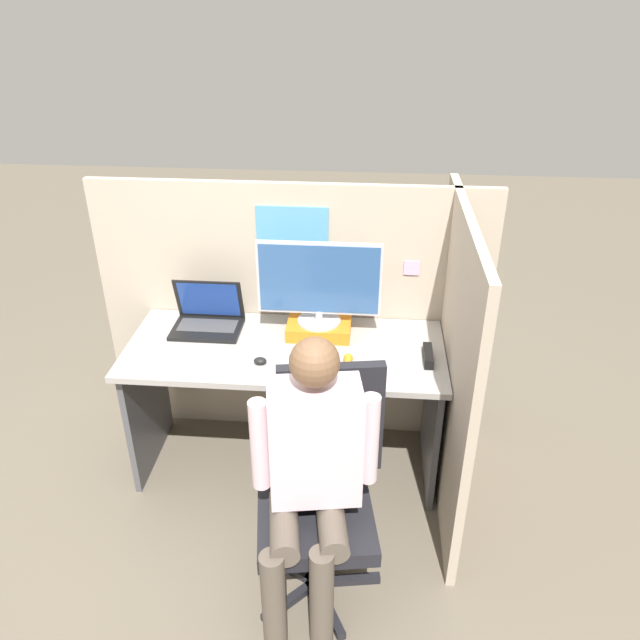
{
  "coord_description": "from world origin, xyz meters",
  "views": [
    {
      "loc": [
        0.38,
        -2.21,
        2.32
      ],
      "look_at": [
        0.18,
        0.16,
        0.99
      ],
      "focal_mm": 35.0,
      "sensor_mm": 36.0,
      "label": 1
    }
  ],
  "objects": [
    {
      "name": "paper_box",
      "position": [
        0.15,
        0.47,
        0.77
      ],
      "size": [
        0.31,
        0.22,
        0.07
      ],
      "color": "orange",
      "rests_on": "desk"
    },
    {
      "name": "person",
      "position": [
        0.21,
        -0.48,
        0.71
      ],
      "size": [
        0.47,
        0.45,
        1.24
      ],
      "color": "brown",
      "rests_on": "ground"
    },
    {
      "name": "desk",
      "position": [
        0.0,
        0.33,
        0.56
      ],
      "size": [
        1.54,
        0.65,
        0.74
      ],
      "color": "#9E9993",
      "rests_on": "ground"
    },
    {
      "name": "carrot_toy",
      "position": [
        0.31,
        0.17,
        0.76
      ],
      "size": [
        0.04,
        0.13,
        0.04
      ],
      "color": "orange",
      "rests_on": "desk"
    },
    {
      "name": "stapler",
      "position": [
        0.68,
        0.27,
        0.76
      ],
      "size": [
        0.04,
        0.17,
        0.05
      ],
      "color": "black",
      "rests_on": "desk"
    },
    {
      "name": "mouse",
      "position": [
        -0.09,
        0.17,
        0.75
      ],
      "size": [
        0.06,
        0.05,
        0.03
      ],
      "color": "black",
      "rests_on": "desk"
    },
    {
      "name": "ground_plane",
      "position": [
        0.0,
        0.0,
        0.0
      ],
      "size": [
        12.0,
        12.0,
        0.0
      ],
      "primitive_type": "plane",
      "color": "#665B4C"
    },
    {
      "name": "cubicle_panel_right",
      "position": [
        0.79,
        0.26,
        0.72
      ],
      "size": [
        0.04,
        1.28,
        1.44
      ],
      "color": "tan",
      "rests_on": "ground"
    },
    {
      "name": "monitor",
      "position": [
        0.15,
        0.48,
        1.02
      ],
      "size": [
        0.6,
        0.21,
        0.42
      ],
      "color": "#B2B2B7",
      "rests_on": "paper_box"
    },
    {
      "name": "office_chair",
      "position": [
        0.23,
        -0.32,
        0.49
      ],
      "size": [
        0.54,
        0.58,
        0.97
      ],
      "color": "black",
      "rests_on": "ground"
    },
    {
      "name": "cubicle_panel_back",
      "position": [
        0.0,
        0.68,
        0.73
      ],
      "size": [
        2.04,
        0.05,
        1.44
      ],
      "color": "tan",
      "rests_on": "ground"
    },
    {
      "name": "laptop",
      "position": [
        -0.41,
        0.48,
        0.79
      ],
      "size": [
        0.34,
        0.24,
        0.25
      ],
      "color": "black",
      "rests_on": "desk"
    }
  ]
}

